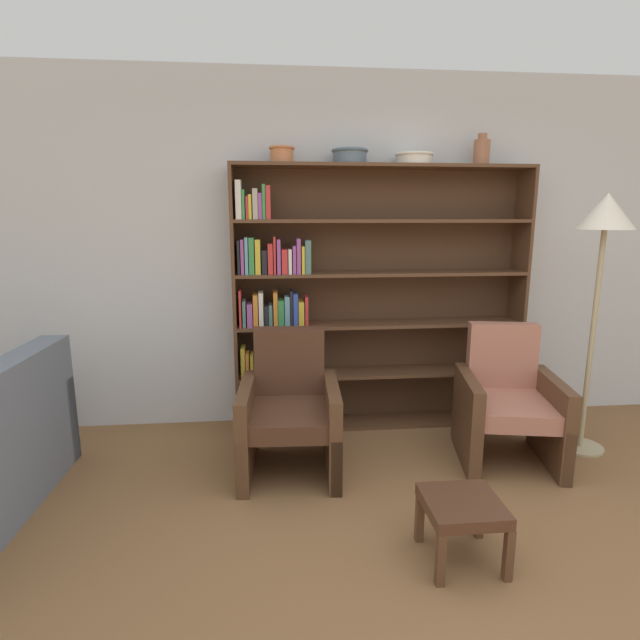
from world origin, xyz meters
name	(u,v)px	position (x,y,z in m)	size (l,w,h in m)	color
wall_back	(382,253)	(0.00, 2.38, 1.38)	(12.00, 0.06, 2.75)	silver
bookshelf	(351,304)	(-0.28, 2.21, 0.99)	(2.27, 0.30, 2.04)	brown
bowl_brass	(282,154)	(-0.80, 2.19, 2.11)	(0.19, 0.19, 0.12)	#C67547
bowl_terracotta	(350,156)	(-0.30, 2.19, 2.10)	(0.27, 0.27, 0.11)	slate
bowl_olive	(414,158)	(0.18, 2.19, 2.09)	(0.29, 0.29, 0.08)	silver
vase_tall	(482,152)	(0.70, 2.19, 2.14)	(0.12, 0.12, 0.23)	#A36647
armchair_leather	(289,412)	(-0.80, 1.52, 0.39)	(0.68, 0.71, 0.92)	brown
armchair_cushioned	(507,404)	(0.71, 1.52, 0.39)	(0.76, 0.79, 0.92)	brown
floor_lamp	(604,232)	(1.33, 1.59, 1.57)	(0.37, 0.37, 1.82)	tan
footstool	(463,511)	(0.00, 0.51, 0.26)	(0.36, 0.36, 0.32)	brown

